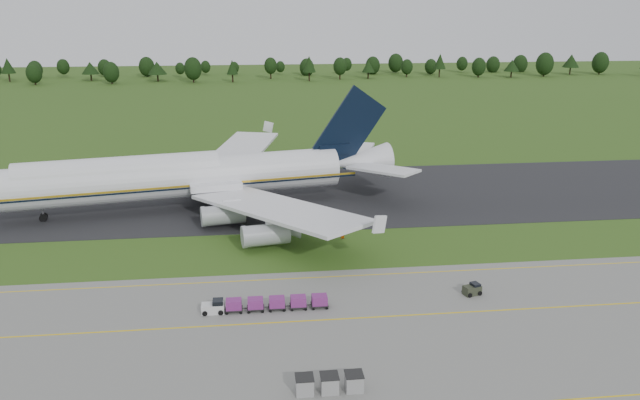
{
  "coord_description": "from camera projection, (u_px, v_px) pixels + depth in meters",
  "views": [
    {
      "loc": [
        -8.43,
        -87.47,
        35.84
      ],
      "look_at": [
        1.64,
        2.0,
        7.31
      ],
      "focal_mm": 35.0,
      "sensor_mm": 36.0,
      "label": 1
    }
  ],
  "objects": [
    {
      "name": "tree_line",
      "position": [
        286.0,
        67.0,
        301.84
      ],
      "size": [
        524.43,
        22.14,
        11.87
      ],
      "color": "black",
      "rests_on": "ground"
    },
    {
      "name": "taxiway",
      "position": [
        297.0,
        196.0,
        121.1
      ],
      "size": [
        300.0,
        40.0,
        0.08
      ],
      "primitive_type": "cube",
      "color": "black",
      "rests_on": "ground"
    },
    {
      "name": "apron",
      "position": [
        344.0,
        378.0,
        62.37
      ],
      "size": [
        300.0,
        52.0,
        0.06
      ],
      "primitive_type": "cube",
      "color": "slate",
      "rests_on": "ground"
    },
    {
      "name": "uld_row",
      "position": [
        329.0,
        383.0,
        59.89
      ],
      "size": [
        6.58,
        1.78,
        1.76
      ],
      "color": "gray",
      "rests_on": "apron"
    },
    {
      "name": "ground",
      "position": [
        311.0,
        250.0,
        94.59
      ],
      "size": [
        600.0,
        600.0,
        0.0
      ],
      "primitive_type": "plane",
      "color": "#2F5018",
      "rests_on": "ground"
    },
    {
      "name": "utility_cart",
      "position": [
        472.0,
        290.0,
        79.94
      ],
      "size": [
        2.45,
        1.86,
        1.2
      ],
      "color": "#2D3223",
      "rests_on": "apron"
    },
    {
      "name": "edge_markers",
      "position": [
        300.0,
        239.0,
        98.47
      ],
      "size": [
        14.24,
        0.3,
        0.6
      ],
      "color": "#F55607",
      "rests_on": "ground"
    },
    {
      "name": "baggage_train",
      "position": [
        264.0,
        304.0,
        75.8
      ],
      "size": [
        15.37,
        1.63,
        1.57
      ],
      "color": "silver",
      "rests_on": "apron"
    },
    {
      "name": "aircraft",
      "position": [
        187.0,
        176.0,
        112.14
      ],
      "size": [
        75.94,
        72.62,
        21.24
      ],
      "color": "white",
      "rests_on": "ground"
    },
    {
      "name": "apron_markings",
      "position": [
        335.0,
        341.0,
        69.01
      ],
      "size": [
        300.0,
        30.2,
        0.01
      ],
      "color": "yellow",
      "rests_on": "apron"
    }
  ]
}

